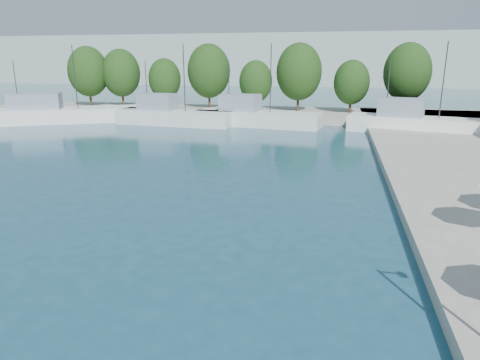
% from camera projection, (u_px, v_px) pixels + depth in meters
% --- Properties ---
extents(quay_far, '(90.00, 16.00, 0.60)m').
position_uv_depth(quay_far, '(264.00, 114.00, 62.96)').
color(quay_far, gray).
rests_on(quay_far, ground).
extents(hill_west, '(180.00, 40.00, 16.00)m').
position_uv_depth(hill_west, '(247.00, 60.00, 152.88)').
color(hill_west, '#99A79E').
rests_on(hill_west, ground).
extents(hill_east, '(140.00, 40.00, 12.00)m').
position_uv_depth(hill_east, '(444.00, 65.00, 157.41)').
color(hill_east, '#99A79E').
rests_on(hill_east, ground).
extents(trawler_01, '(20.40, 14.10, 10.20)m').
position_uv_depth(trawler_01, '(58.00, 114.00, 56.12)').
color(trawler_01, white).
rests_on(trawler_01, ground).
extents(trawler_02, '(15.27, 5.15, 10.20)m').
position_uv_depth(trawler_02, '(172.00, 116.00, 53.98)').
color(trawler_02, silver).
rests_on(trawler_02, ground).
extents(trawler_03, '(15.92, 6.22, 10.20)m').
position_uv_depth(trawler_03, '(255.00, 117.00, 53.00)').
color(trawler_03, silver).
rests_on(trawler_03, ground).
extents(trawler_04, '(16.34, 7.75, 10.20)m').
position_uv_depth(trawler_04, '(418.00, 124.00, 47.38)').
color(trawler_04, white).
rests_on(trawler_04, ground).
extents(tree_01, '(6.42, 6.42, 9.51)m').
position_uv_depth(tree_01, '(88.00, 72.00, 69.44)').
color(tree_01, '#3F2B19').
rests_on(tree_01, quay_far).
extents(tree_02, '(6.14, 6.14, 9.10)m').
position_uv_depth(tree_02, '(121.00, 73.00, 69.99)').
color(tree_02, '#3F2B19').
rests_on(tree_02, quay_far).
extents(tree_03, '(5.14, 5.14, 7.61)m').
position_uv_depth(tree_03, '(165.00, 79.00, 68.27)').
color(tree_03, '#3F2B19').
rests_on(tree_03, quay_far).
extents(tree_04, '(6.61, 6.61, 9.78)m').
position_uv_depth(tree_04, '(209.00, 71.00, 66.24)').
color(tree_04, '#3F2B19').
rests_on(tree_04, quay_far).
extents(tree_05, '(4.94, 4.94, 7.31)m').
position_uv_depth(tree_05, '(256.00, 82.00, 63.58)').
color(tree_05, '#3F2B19').
rests_on(tree_05, quay_far).
extents(tree_06, '(6.59, 6.59, 9.76)m').
position_uv_depth(tree_06, '(299.00, 72.00, 62.15)').
color(tree_06, '#3F2B19').
rests_on(tree_06, quay_far).
extents(tree_07, '(4.98, 4.98, 7.38)m').
position_uv_depth(tree_07, '(352.00, 82.00, 60.28)').
color(tree_07, '#3F2B19').
rests_on(tree_07, quay_far).
extents(tree_08, '(6.60, 6.60, 9.76)m').
position_uv_depth(tree_08, '(407.00, 72.00, 60.88)').
color(tree_08, '#3F2B19').
rests_on(tree_08, quay_far).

